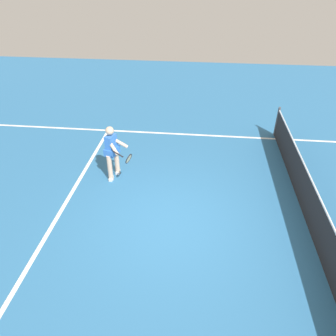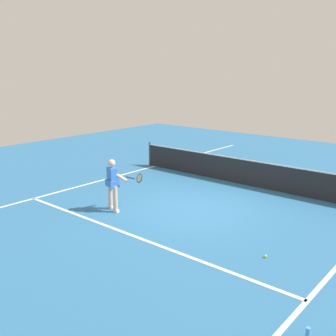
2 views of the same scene
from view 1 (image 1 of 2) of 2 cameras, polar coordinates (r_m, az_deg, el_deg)
The scene contains 5 objects.
ground_plane at distance 7.50m, azimuth 0.09°, elevation -9.85°, with size 27.86×27.86×0.00m, color teal.
service_line_marking at distance 8.15m, azimuth -19.05°, elevation -7.91°, with size 9.02×0.10×0.01m, color white.
sideline_left_marking at distance 11.20m, azimuth 2.59°, elevation 6.11°, with size 0.10×19.43×0.01m, color white.
court_net at distance 7.62m, azimuth 25.09°, elevation -8.11°, with size 9.70×0.08×1.03m.
tennis_player at distance 8.63m, azimuth -9.93°, elevation 3.06°, with size 0.97×0.88×1.55m.
Camera 1 is at (5.42, 0.58, 5.14)m, focal length 33.88 mm.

